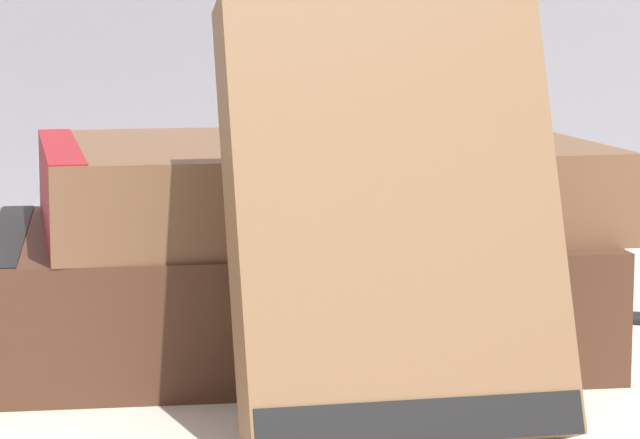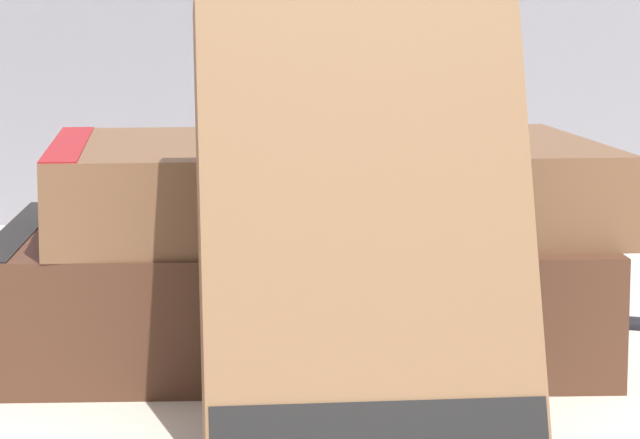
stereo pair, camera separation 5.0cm
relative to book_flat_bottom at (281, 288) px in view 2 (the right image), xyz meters
The scene contains 5 objects.
ground_plane 0.04m from the book_flat_bottom, 81.13° to the right, with size 3.00×3.00×0.00m, color beige.
book_flat_bottom is the anchor object (origin of this frame).
book_flat_top 0.04m from the book_flat_bottom, ahead, with size 0.19×0.13×0.03m.
book_leaning_front 0.12m from the book_flat_bottom, 83.58° to the right, with size 0.09×0.07×0.13m.
pocket_watch 0.08m from the book_flat_bottom, 28.12° to the right, with size 0.06×0.06×0.01m.
Camera 2 is at (-0.05, -0.50, 0.13)m, focal length 85.00 mm.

